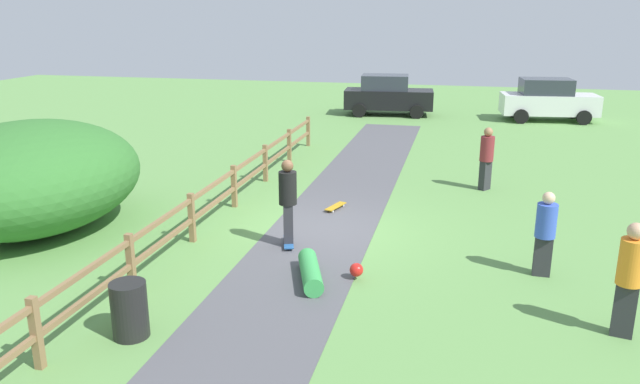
{
  "coord_description": "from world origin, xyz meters",
  "views": [
    {
      "loc": [
        3.02,
        -13.03,
        4.87
      ],
      "look_at": [
        0.01,
        -0.21,
        1.0
      ],
      "focal_mm": 34.72,
      "sensor_mm": 36.0,
      "label": 1
    }
  ],
  "objects": [
    {
      "name": "bystander_blue",
      "position": [
        4.65,
        -1.42,
        0.91
      ],
      "size": [
        0.39,
        0.39,
        1.66
      ],
      "color": "#2D2D33",
      "rests_on": "ground_plane"
    },
    {
      "name": "bystander_maroon",
      "position": [
        3.71,
        4.42,
        0.98
      ],
      "size": [
        0.53,
        0.53,
        1.78
      ],
      "color": "#2D2D33",
      "rests_on": "ground_plane"
    },
    {
      "name": "skater_riding",
      "position": [
        -0.48,
        -1.06,
        1.08
      ],
      "size": [
        0.48,
        0.82,
        1.88
      ],
      "color": "#265999",
      "rests_on": "asphalt_path"
    },
    {
      "name": "wooden_fence",
      "position": [
        -2.6,
        0.0,
        0.67
      ],
      "size": [
        0.12,
        18.12,
        1.1
      ],
      "color": "olive",
      "rests_on": "ground_plane"
    },
    {
      "name": "trash_bin",
      "position": [
        -1.8,
        -5.32,
        0.45
      ],
      "size": [
        0.56,
        0.56,
        0.9
      ],
      "primitive_type": "cylinder",
      "color": "black",
      "rests_on": "ground_plane"
    },
    {
      "name": "parked_car_white",
      "position": [
        6.71,
        16.82,
        0.96
      ],
      "size": [
        4.36,
        2.34,
        1.92
      ],
      "color": "silver",
      "rests_on": "ground_plane"
    },
    {
      "name": "skateboard_loose",
      "position": [
        -0.01,
        1.64,
        0.09
      ],
      "size": [
        0.43,
        0.82,
        0.08
      ],
      "color": "#BF8C19",
      "rests_on": "asphalt_path"
    },
    {
      "name": "skater_fallen",
      "position": [
        0.49,
        -2.71,
        0.2
      ],
      "size": [
        1.36,
        1.53,
        0.36
      ],
      "color": "green",
      "rests_on": "asphalt_path"
    },
    {
      "name": "parked_car_black",
      "position": [
        -0.62,
        16.82,
        0.96
      ],
      "size": [
        4.33,
        2.29,
        1.92
      ],
      "color": "black",
      "rests_on": "ground_plane"
    },
    {
      "name": "bush_large",
      "position": [
        -6.48,
        -1.31,
        1.25
      ],
      "size": [
        4.55,
        5.46,
        2.5
      ],
      "primitive_type": "ellipsoid",
      "color": "#33702D",
      "rests_on": "ground_plane"
    },
    {
      "name": "ground_plane",
      "position": [
        0.0,
        0.0,
        0.0
      ],
      "size": [
        60.0,
        60.0,
        0.0
      ],
      "primitive_type": "plane",
      "color": "#60934C"
    },
    {
      "name": "asphalt_path",
      "position": [
        0.0,
        0.0,
        0.01
      ],
      "size": [
        2.4,
        28.0,
        0.02
      ],
      "primitive_type": "cube",
      "color": "#515156",
      "rests_on": "ground_plane"
    },
    {
      "name": "bystander_orange",
      "position": [
        5.62,
        -3.56,
        1.03
      ],
      "size": [
        0.45,
        0.45,
        1.86
      ],
      "color": "#2D2D33",
      "rests_on": "ground_plane"
    }
  ]
}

